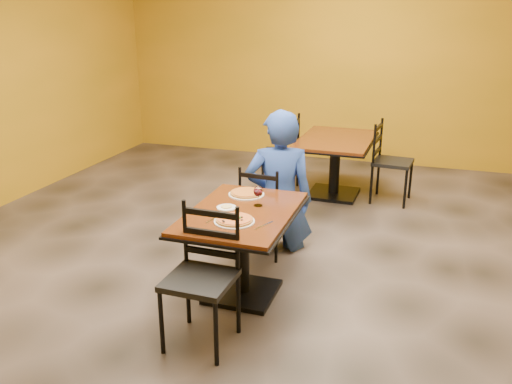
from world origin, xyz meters
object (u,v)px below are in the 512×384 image
(table_main, at_px, (242,233))
(table_second, at_px, (335,153))
(chair_second_right, at_px, (393,163))
(diner, at_px, (279,180))
(pizza_far, at_px, (246,193))
(chair_second_left, at_px, (281,153))
(plate_far, at_px, (246,194))
(side_plate, at_px, (227,208))
(chair_main_near, at_px, (200,281))
(chair_main_far, at_px, (265,209))
(plate_main, at_px, (234,221))
(pizza_main, at_px, (234,219))
(wine_glass, at_px, (258,195))

(table_main, bearing_deg, table_second, 84.45)
(chair_second_right, height_order, diner, diner)
(chair_second_right, relative_size, pizza_far, 3.55)
(table_main, relative_size, chair_second_left, 1.24)
(chair_second_left, xyz_separation_m, plate_far, (0.35, -2.37, 0.26))
(side_plate, bearing_deg, plate_far, 82.68)
(table_main, xyz_separation_m, chair_main_near, (-0.05, -0.74, -0.06))
(chair_main_far, distance_m, chair_second_left, 1.93)
(chair_main_far, distance_m, plate_main, 1.14)
(plate_main, relative_size, pizza_far, 1.11)
(chair_second_left, distance_m, pizza_main, 3.03)
(table_second, height_order, wine_glass, wine_glass)
(table_main, height_order, chair_main_far, chair_main_far)
(pizza_far, relative_size, wine_glass, 1.56)
(chair_main_near, xyz_separation_m, plate_far, (-0.05, 1.11, 0.26))
(plate_main, height_order, plate_far, same)
(chair_main_far, relative_size, side_plate, 5.61)
(pizza_main, bearing_deg, chair_second_left, 98.98)
(pizza_far, bearing_deg, table_second, 81.41)
(table_second, xyz_separation_m, pizza_main, (-0.24, -2.98, 0.21))
(chair_second_right, bearing_deg, side_plate, 163.26)
(table_main, bearing_deg, chair_second_right, 70.40)
(chair_main_far, height_order, pizza_far, chair_main_far)
(diner, xyz_separation_m, pizza_far, (-0.11, -0.64, 0.07))
(chair_main_near, relative_size, wine_glass, 5.53)
(wine_glass, bearing_deg, pizza_main, -98.85)
(chair_main_near, xyz_separation_m, chair_second_right, (1.02, 3.49, -0.00))
(diner, relative_size, pizza_far, 4.98)
(chair_second_right, height_order, plate_far, chair_second_right)
(chair_main_near, height_order, plate_far, chair_main_near)
(table_second, xyz_separation_m, plate_main, (-0.24, -2.98, 0.19))
(table_main, height_order, chair_main_near, chair_main_near)
(chair_main_far, relative_size, chair_second_right, 0.90)
(pizza_far, bearing_deg, side_plate, -97.32)
(table_main, height_order, wine_glass, wine_glass)
(chair_second_right, relative_size, diner, 0.71)
(table_second, bearing_deg, chair_main_far, -99.99)
(wine_glass, bearing_deg, table_second, 86.05)
(chair_second_left, height_order, chair_second_right, chair_second_right)
(plate_main, bearing_deg, plate_far, 100.89)
(table_main, xyz_separation_m, chair_second_left, (-0.45, 2.75, -0.06))
(chair_main_near, distance_m, chair_main_far, 1.59)
(chair_second_left, relative_size, side_plate, 6.21)
(chair_main_near, distance_m, chair_second_left, 3.51)
(table_second, distance_m, chair_second_left, 0.71)
(table_second, bearing_deg, chair_main_near, -95.11)
(table_second, relative_size, wine_glass, 7.56)
(diner, distance_m, plate_main, 1.26)
(chair_main_near, height_order, chair_second_right, same)
(table_main, xyz_separation_m, plate_main, (0.03, -0.24, 0.20))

